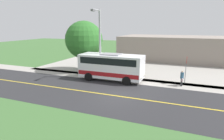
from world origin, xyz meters
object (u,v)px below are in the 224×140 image
at_px(shuttle_bus_front, 111,66).
at_px(pedestrian_with_bags, 182,78).
at_px(commercial_building, 186,48).
at_px(stop_sign, 186,65).
at_px(street_light_pole, 100,41).
at_px(tree_curbside, 84,40).

xyz_separation_m(shuttle_bus_front, pedestrian_with_bags, (-0.56, 7.41, -0.77)).
bearing_deg(commercial_building, pedestrian_with_bags, 0.47).
distance_m(stop_sign, street_light_pole, 9.60).
bearing_deg(tree_curbside, pedestrian_with_bags, 79.59).
relative_size(shuttle_bus_front, tree_curbside, 1.09).
xyz_separation_m(pedestrian_with_bags, commercial_building, (-16.28, -0.13, 1.21)).
distance_m(street_light_pole, tree_curbside, 4.28).
relative_size(shuttle_bus_front, pedestrian_with_bags, 4.48).
xyz_separation_m(tree_curbside, commercial_building, (-14.00, 12.26, -2.07)).
relative_size(stop_sign, commercial_building, 0.13).
bearing_deg(pedestrian_with_bags, commercial_building, -179.53).
distance_m(stop_sign, commercial_building, 15.31).
xyz_separation_m(stop_sign, commercial_building, (-15.30, -0.42, 0.09)).
bearing_deg(street_light_pole, commercial_building, 151.93).
relative_size(pedestrian_with_bags, commercial_building, 0.07).
height_order(shuttle_bus_front, stop_sign, shuttle_bus_front).
xyz_separation_m(shuttle_bus_front, commercial_building, (-16.84, 7.27, 0.43)).
xyz_separation_m(stop_sign, tree_curbside, (-1.30, -12.69, 2.16)).
bearing_deg(shuttle_bus_front, commercial_building, 156.64).
height_order(shuttle_bus_front, pedestrian_with_bags, shuttle_bus_front).
xyz_separation_m(street_light_pole, commercial_building, (-16.53, 8.81, -2.20)).
bearing_deg(stop_sign, shuttle_bus_front, -78.68).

